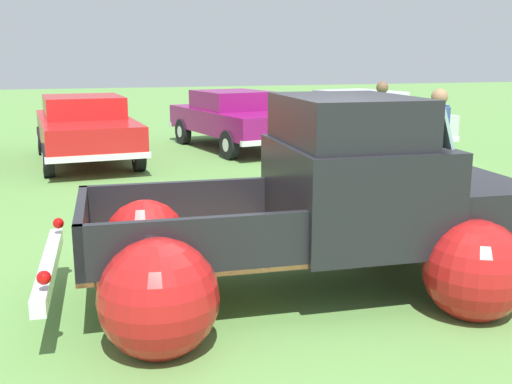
% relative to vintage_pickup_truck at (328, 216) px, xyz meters
% --- Properties ---
extents(ground_plane, '(80.00, 80.00, 0.00)m').
position_rel_vintage_pickup_truck_xyz_m(ground_plane, '(-0.39, 0.02, -0.76)').
color(ground_plane, '#609347').
extents(vintage_pickup_truck, '(4.72, 2.98, 1.96)m').
position_rel_vintage_pickup_truck_xyz_m(vintage_pickup_truck, '(0.00, 0.00, 0.00)').
color(vintage_pickup_truck, black).
rests_on(vintage_pickup_truck, ground).
extents(show_car_1, '(2.22, 4.75, 1.43)m').
position_rel_vintage_pickup_truck_xyz_m(show_car_1, '(-2.02, 8.46, 0.03)').
color(show_car_1, black).
rests_on(show_car_1, ground).
extents(show_car_2, '(2.69, 4.65, 1.43)m').
position_rel_vintage_pickup_truck_xyz_m(show_car_2, '(1.60, 9.37, 0.03)').
color(show_car_2, black).
rests_on(show_car_2, ground).
extents(show_car_3, '(2.79, 4.82, 1.43)m').
position_rel_vintage_pickup_truck_xyz_m(show_car_3, '(4.66, 8.44, 0.03)').
color(show_car_3, black).
rests_on(show_car_3, ground).
extents(spectator_0, '(0.51, 0.46, 1.82)m').
position_rel_vintage_pickup_truck_xyz_m(spectator_0, '(2.82, 2.45, 0.29)').
color(spectator_0, navy).
rests_on(spectator_0, ground).
extents(spectator_1, '(0.53, 0.44, 1.80)m').
position_rel_vintage_pickup_truck_xyz_m(spectator_1, '(3.53, 5.45, 0.28)').
color(spectator_1, gray).
rests_on(spectator_1, ground).
extents(lane_cone_0, '(0.36, 0.36, 0.63)m').
position_rel_vintage_pickup_truck_xyz_m(lane_cone_0, '(-1.56, 2.84, -0.45)').
color(lane_cone_0, black).
rests_on(lane_cone_0, ground).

